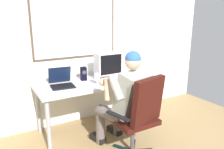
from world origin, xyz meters
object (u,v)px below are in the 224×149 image
Objects in this scene: person_seated at (125,99)px; laptop at (61,81)px; office_chair at (140,112)px; crt_monitor at (108,64)px; desk at (90,87)px; desk_speaker at (84,74)px; wine_glass at (97,77)px.

person_seated reaches higher than laptop.
crt_monitor reaches higher than office_chair.
desk is 1.20× the size of person_seated.
laptop is at bearing -165.78° from desk_speaker.
person_seated reaches higher than desk.
desk is at bearing -178.32° from crt_monitor.
wine_glass is (-0.12, 0.52, 0.17)m from person_seated.
crt_monitor reaches higher than laptop.
laptop is at bearing 155.73° from wine_glass.
office_chair is at bearing -77.12° from wine_glass.
office_chair is 1.01m from crt_monitor.
person_seated is (0.16, -0.67, 0.02)m from desk.
crt_monitor is (0.30, 0.01, 0.31)m from desk.
crt_monitor is 0.39m from desk_speaker.
laptop is at bearing 173.79° from desk.
desk_speaker is at bearing 105.52° from desk.
desk_speaker is (-0.04, 0.14, 0.18)m from desk.
person_seated reaches higher than crt_monitor.
desk is at bearing -6.21° from laptop.
laptop is (-0.62, 0.96, 0.22)m from office_chair.
person_seated is (-0.05, 0.24, 0.10)m from office_chair.
wine_glass is at bearing -75.31° from desk_speaker.
laptop is at bearing 128.33° from person_seated.
office_chair is 0.83m from wine_glass.
office_chair is (0.21, -0.92, -0.08)m from desk.
laptop is 0.49m from wine_glass.
crt_monitor reaches higher than desk.
person_seated is at bearing 101.88° from office_chair.
desk is 9.53× the size of wine_glass.
desk_speaker is at bearing 159.39° from crt_monitor.
office_chair is 2.50× the size of crt_monitor.
crt_monitor reaches higher than desk_speaker.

